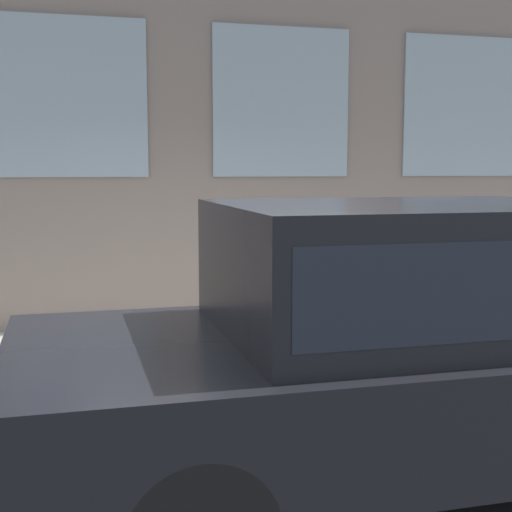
% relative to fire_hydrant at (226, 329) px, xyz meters
% --- Properties ---
extents(ground_plane, '(80.00, 80.00, 0.00)m').
position_rel_fire_hydrant_xyz_m(ground_plane, '(-0.64, 0.02, -0.58)').
color(ground_plane, '#38383A').
extents(sidewalk, '(2.94, 60.00, 0.16)m').
position_rel_fire_hydrant_xyz_m(sidewalk, '(0.83, 0.02, -0.50)').
color(sidewalk, '#B2ADA3').
rests_on(sidewalk, ground_plane).
extents(fire_hydrant, '(0.31, 0.43, 0.82)m').
position_rel_fire_hydrant_xyz_m(fire_hydrant, '(0.00, 0.00, 0.00)').
color(fire_hydrant, gray).
rests_on(fire_hydrant, sidewalk).
extents(person, '(0.34, 0.22, 1.39)m').
position_rel_fire_hydrant_xyz_m(person, '(0.13, -0.59, 0.41)').
color(person, '#726651').
rests_on(person, sidewalk).
extents(parked_car_charcoal_near, '(2.07, 4.83, 1.77)m').
position_rel_fire_hydrant_xyz_m(parked_car_charcoal_near, '(-2.05, -0.72, 0.39)').
color(parked_car_charcoal_near, black).
rests_on(parked_car_charcoal_near, ground_plane).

